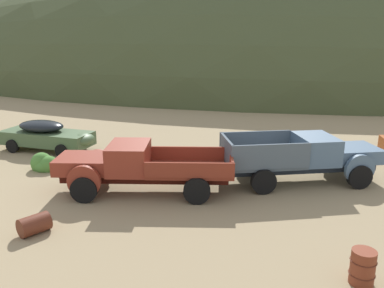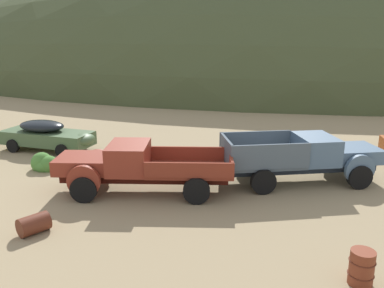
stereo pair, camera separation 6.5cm
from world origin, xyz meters
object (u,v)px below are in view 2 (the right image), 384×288
at_px(car_weathered_green, 50,135).
at_px(truck_rust_red, 131,167).
at_px(truck_chalk_blue, 311,157).
at_px(oil_drum_tipped, 34,224).
at_px(oil_drum_by_truck, 361,267).

height_order(car_weathered_green, truck_rust_red, truck_rust_red).
bearing_deg(car_weathered_green, truck_chalk_blue, -1.95).
height_order(car_weathered_green, oil_drum_tipped, car_weathered_green).
xyz_separation_m(truck_chalk_blue, oil_drum_by_truck, (0.03, -7.03, -0.58)).
xyz_separation_m(car_weathered_green, truck_rust_red, (5.63, -4.96, 0.18)).
xyz_separation_m(car_weathered_green, truck_chalk_blue, (12.57, -3.02, 0.20)).
xyz_separation_m(car_weathered_green, oil_drum_tipped, (3.55, -8.54, -0.52)).
xyz_separation_m(truck_chalk_blue, oil_drum_tipped, (-9.01, -5.52, -0.73)).
bearing_deg(oil_drum_tipped, truck_rust_red, 59.78).
relative_size(truck_rust_red, oil_drum_by_truck, 7.69).
xyz_separation_m(truck_rust_red, oil_drum_tipped, (-2.08, -3.58, -0.70)).
xyz_separation_m(car_weathered_green, oil_drum_by_truck, (12.59, -10.06, -0.38)).
height_order(car_weathered_green, truck_chalk_blue, truck_chalk_blue).
distance_m(car_weathered_green, truck_rust_red, 7.51).
bearing_deg(oil_drum_by_truck, truck_chalk_blue, 90.24).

